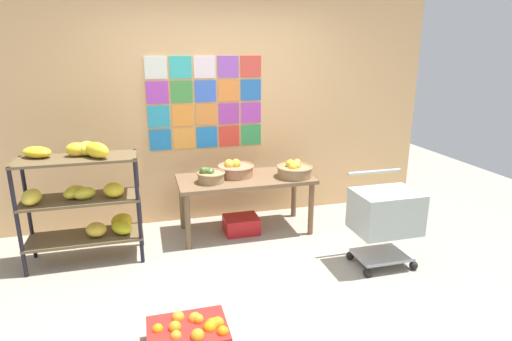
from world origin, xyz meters
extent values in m
plane|color=gray|center=(0.00, 0.00, 0.00)|extent=(9.43, 9.43, 0.00)
cube|color=#DFAC71|center=(0.00, 1.74, 1.40)|extent=(5.19, 0.06, 2.81)
cube|color=silver|center=(-0.66, 1.71, 1.79)|extent=(0.24, 0.01, 0.24)
cube|color=#36B5B2|center=(-0.40, 1.71, 1.79)|extent=(0.24, 0.01, 0.24)
cube|color=silver|center=(-0.14, 1.71, 1.79)|extent=(0.24, 0.01, 0.24)
cube|color=#9750BC|center=(0.13, 1.71, 1.79)|extent=(0.24, 0.01, 0.24)
cube|color=#D84539|center=(0.39, 1.71, 1.79)|extent=(0.24, 0.01, 0.24)
cube|color=purple|center=(-0.66, 1.71, 1.52)|extent=(0.24, 0.01, 0.24)
cube|color=#439243|center=(-0.40, 1.71, 1.52)|extent=(0.24, 0.01, 0.24)
cube|color=blue|center=(-0.14, 1.71, 1.52)|extent=(0.24, 0.01, 0.24)
cube|color=orange|center=(0.13, 1.71, 1.52)|extent=(0.24, 0.01, 0.24)
cube|color=blue|center=(0.39, 1.71, 1.52)|extent=(0.24, 0.01, 0.24)
cube|color=#2D9DBE|center=(-0.66, 1.71, 1.26)|extent=(0.24, 0.01, 0.24)
cube|color=orange|center=(-0.40, 1.71, 1.26)|extent=(0.24, 0.01, 0.24)
cube|color=orange|center=(-0.14, 1.71, 1.26)|extent=(0.24, 0.01, 0.24)
cube|color=purple|center=(0.13, 1.71, 1.26)|extent=(0.24, 0.01, 0.24)
cube|color=purple|center=(0.39, 1.71, 1.26)|extent=(0.24, 0.01, 0.24)
cube|color=#207ABE|center=(-0.66, 1.71, 0.99)|extent=(0.24, 0.01, 0.24)
cube|color=#EC9839|center=(-0.40, 1.71, 0.99)|extent=(0.24, 0.01, 0.24)
cube|color=blue|center=(-0.14, 1.71, 0.99)|extent=(0.24, 0.01, 0.24)
cube|color=red|center=(0.13, 1.71, 0.99)|extent=(0.24, 0.01, 0.24)
cube|color=#32924F|center=(0.39, 1.71, 0.99)|extent=(0.24, 0.01, 0.24)
cylinder|color=black|center=(-1.96, 0.75, 0.52)|extent=(0.04, 0.04, 1.03)
cylinder|color=black|center=(-0.94, 0.75, 0.52)|extent=(0.04, 0.04, 1.03)
cylinder|color=black|center=(-1.96, 1.14, 0.52)|extent=(0.04, 0.04, 1.03)
cylinder|color=black|center=(-0.94, 1.14, 0.52)|extent=(0.04, 0.04, 1.03)
cube|color=brown|center=(-1.45, 0.94, 0.24)|extent=(1.06, 0.42, 0.02)
ellipsoid|color=yellow|center=(-1.12, 0.91, 0.31)|extent=(0.27, 0.29, 0.12)
ellipsoid|color=gold|center=(-1.12, 1.05, 0.33)|extent=(0.26, 0.25, 0.15)
ellipsoid|color=yellow|center=(-1.35, 0.91, 0.32)|extent=(0.26, 0.25, 0.14)
cube|color=brown|center=(-1.45, 0.94, 0.63)|extent=(1.06, 0.42, 0.02)
ellipsoid|color=yellow|center=(-1.85, 0.87, 0.71)|extent=(0.19, 0.25, 0.14)
ellipsoid|color=yellow|center=(-1.15, 0.90, 0.71)|extent=(0.26, 0.27, 0.14)
ellipsoid|color=yellow|center=(-1.51, 0.97, 0.70)|extent=(0.24, 0.29, 0.11)
ellipsoid|color=yellow|center=(-1.41, 0.90, 0.70)|extent=(0.23, 0.18, 0.11)
cube|color=brown|center=(-1.45, 0.94, 1.02)|extent=(1.06, 0.42, 0.02)
ellipsoid|color=yellow|center=(-1.79, 1.04, 1.08)|extent=(0.33, 0.29, 0.10)
ellipsoid|color=yellow|center=(-1.36, 1.01, 1.10)|extent=(0.17, 0.21, 0.13)
ellipsoid|color=yellow|center=(-1.26, 0.88, 1.10)|extent=(0.29, 0.30, 0.15)
ellipsoid|color=yellow|center=(-1.45, 1.00, 1.09)|extent=(0.23, 0.18, 0.13)
cube|color=brown|center=(0.19, 1.20, 0.61)|extent=(1.46, 0.66, 0.04)
cylinder|color=brown|center=(-0.48, 0.93, 0.30)|extent=(0.06, 0.06, 0.59)
cylinder|color=brown|center=(0.87, 0.93, 0.30)|extent=(0.06, 0.06, 0.59)
cylinder|color=brown|center=(-0.48, 1.47, 0.30)|extent=(0.06, 0.06, 0.59)
cylinder|color=brown|center=(0.87, 1.47, 0.30)|extent=(0.06, 0.06, 0.59)
cylinder|color=#96724A|center=(0.72, 1.08, 0.69)|extent=(0.37, 0.37, 0.11)
torus|color=#957050|center=(0.72, 1.08, 0.74)|extent=(0.39, 0.39, 0.02)
sphere|color=gold|center=(0.69, 1.05, 0.75)|extent=(0.09, 0.09, 0.09)
sphere|color=gold|center=(0.72, 1.07, 0.76)|extent=(0.10, 0.10, 0.10)
sphere|color=gold|center=(0.73, 1.07, 0.76)|extent=(0.10, 0.10, 0.10)
sphere|color=gold|center=(0.68, 1.12, 0.77)|extent=(0.10, 0.10, 0.10)
sphere|color=gold|center=(0.77, 1.14, 0.77)|extent=(0.09, 0.09, 0.09)
cylinder|color=#A67050|center=(0.11, 1.28, 0.69)|extent=(0.38, 0.38, 0.11)
torus|color=#AB7152|center=(0.11, 1.28, 0.74)|extent=(0.40, 0.40, 0.02)
sphere|color=gold|center=(0.04, 1.28, 0.76)|extent=(0.10, 0.10, 0.10)
sphere|color=gold|center=(0.10, 1.27, 0.77)|extent=(0.09, 0.09, 0.09)
sphere|color=gold|center=(0.05, 1.34, 0.75)|extent=(0.11, 0.11, 0.11)
sphere|color=gold|center=(0.11, 1.29, 0.77)|extent=(0.10, 0.10, 0.10)
cylinder|color=#977950|center=(-0.19, 1.13, 0.68)|extent=(0.28, 0.28, 0.10)
torus|color=#98754E|center=(-0.19, 1.13, 0.73)|extent=(0.30, 0.30, 0.02)
sphere|color=#4F5A31|center=(-0.20, 1.13, 0.74)|extent=(0.07, 0.07, 0.07)
sphere|color=#415E2D|center=(-0.20, 1.12, 0.74)|extent=(0.07, 0.07, 0.07)
sphere|color=#435C24|center=(-0.27, 1.15, 0.76)|extent=(0.09, 0.09, 0.09)
sphere|color=#3C6539|center=(-0.23, 1.18, 0.74)|extent=(0.09, 0.09, 0.09)
sphere|color=#466029|center=(-0.20, 1.19, 0.74)|extent=(0.07, 0.07, 0.07)
sphere|color=#4F5924|center=(-0.19, 1.14, 0.75)|extent=(0.07, 0.07, 0.07)
cube|color=red|center=(0.14, 1.17, 0.09)|extent=(0.38, 0.31, 0.18)
cube|color=red|center=(-0.65, -0.59, 0.08)|extent=(0.54, 0.39, 0.17)
sphere|color=orange|center=(-0.59, -0.51, 0.17)|extent=(0.09, 0.09, 0.09)
sphere|color=orange|center=(-0.71, -0.46, 0.17)|extent=(0.09, 0.09, 0.09)
sphere|color=orange|center=(-0.74, -0.58, 0.18)|extent=(0.09, 0.09, 0.09)
sphere|color=orange|center=(-0.45, -0.60, 0.17)|extent=(0.09, 0.09, 0.09)
sphere|color=orange|center=(-0.74, -0.66, 0.17)|extent=(0.08, 0.08, 0.08)
sphere|color=orange|center=(-0.60, -0.71, 0.18)|extent=(0.09, 0.09, 0.09)
sphere|color=orange|center=(-0.43, -0.70, 0.18)|extent=(0.08, 0.08, 0.08)
sphere|color=orange|center=(-0.51, -0.64, 0.17)|extent=(0.09, 0.09, 0.09)
sphere|color=orange|center=(-0.57, -0.54, 0.18)|extent=(0.08, 0.08, 0.08)
sphere|color=orange|center=(-0.49, -0.61, 0.17)|extent=(0.09, 0.09, 0.09)
sphere|color=orange|center=(-0.85, -0.56, 0.17)|extent=(0.08, 0.08, 0.08)
sphere|color=black|center=(1.02, -0.06, 0.04)|extent=(0.08, 0.08, 0.08)
sphere|color=black|center=(1.50, -0.06, 0.04)|extent=(0.08, 0.08, 0.08)
sphere|color=black|center=(1.02, 0.27, 0.04)|extent=(0.08, 0.08, 0.08)
sphere|color=black|center=(1.50, 0.27, 0.04)|extent=(0.08, 0.08, 0.08)
cube|color=#A5A8AD|center=(1.26, 0.11, 0.10)|extent=(0.50, 0.35, 0.03)
cube|color=#9EACA6|center=(1.26, 0.11, 0.54)|extent=(0.58, 0.43, 0.38)
cylinder|color=#9EACA6|center=(1.26, 0.35, 0.85)|extent=(0.55, 0.03, 0.03)
camera|label=1|loc=(-0.85, -3.08, 1.99)|focal=29.64mm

